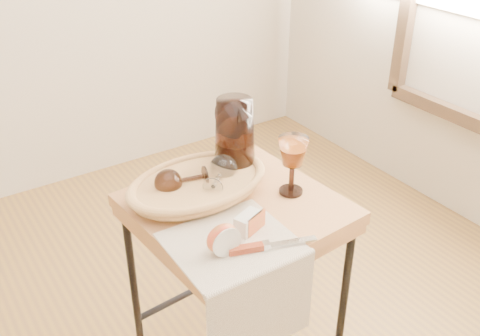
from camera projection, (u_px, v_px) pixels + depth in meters
side_table at (236, 293)px, 1.66m from camera, size 0.55×0.55×0.65m
tea_towel at (231, 243)px, 1.34m from camera, size 0.30×0.27×0.01m
bread_basket at (198, 187)px, 1.53m from camera, size 0.38×0.27×0.05m
goblet_lying_a at (184, 180)px, 1.51m from camera, size 0.14×0.10×0.08m
goblet_lying_b at (219, 176)px, 1.52m from camera, size 0.15×0.15×0.08m
pitcher at (235, 137)px, 1.58m from camera, size 0.21×0.27×0.28m
wine_goblet at (292, 166)px, 1.51m from camera, size 0.10×0.10×0.17m
apple_half at (222, 238)px, 1.29m from camera, size 0.08×0.04×0.08m
apple_wedge at (248, 223)px, 1.37m from camera, size 0.08×0.06×0.05m
table_knife at (269, 245)px, 1.32m from camera, size 0.21×0.09×0.02m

